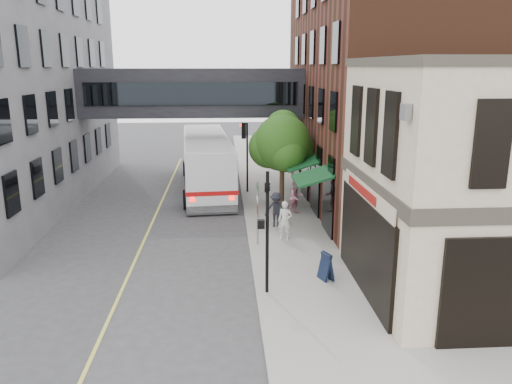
{
  "coord_description": "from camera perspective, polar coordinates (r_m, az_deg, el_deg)",
  "views": [
    {
      "loc": [
        -1.08,
        -14.7,
        8.18
      ],
      "look_at": [
        0.17,
        4.55,
        3.28
      ],
      "focal_mm": 35.0,
      "sensor_mm": 36.0,
      "label": 1
    }
  ],
  "objects": [
    {
      "name": "ground",
      "position": [
        16.86,
        0.45,
        -14.76
      ],
      "size": [
        120.0,
        120.0,
        0.0
      ],
      "primitive_type": "plane",
      "color": "#38383A",
      "rests_on": "ground"
    },
    {
      "name": "sidewalk_main",
      "position": [
        29.98,
        2.34,
        -1.43
      ],
      "size": [
        4.0,
        60.0,
        0.15
      ],
      "primitive_type": "cube",
      "color": "gray",
      "rests_on": "ground"
    },
    {
      "name": "corner_building",
      "position": [
        19.89,
        26.76,
        1.21
      ],
      "size": [
        10.19,
        8.12,
        8.45
      ],
      "color": "#BDA690",
      "rests_on": "ground"
    },
    {
      "name": "brick_building",
      "position": [
        31.71,
        17.07,
        11.5
      ],
      "size": [
        13.76,
        18.0,
        14.0
      ],
      "color": "#4A2617",
      "rests_on": "ground"
    },
    {
      "name": "skyway_bridge",
      "position": [
        32.8,
        -7.19,
        11.22
      ],
      "size": [
        14.0,
        3.18,
        3.0
      ],
      "color": "black",
      "rests_on": "ground"
    },
    {
      "name": "traffic_signal_near",
      "position": [
        17.55,
        1.2,
        -2.96
      ],
      "size": [
        0.44,
        0.22,
        4.6
      ],
      "color": "black",
      "rests_on": "sidewalk_main"
    },
    {
      "name": "traffic_signal_far",
      "position": [
        32.1,
        -1.27,
        5.58
      ],
      "size": [
        0.53,
        0.28,
        4.5
      ],
      "color": "black",
      "rests_on": "sidewalk_main"
    },
    {
      "name": "street_sign_pole",
      "position": [
        22.63,
        0.17,
        -1.76
      ],
      "size": [
        0.08,
        0.75,
        3.0
      ],
      "color": "gray",
      "rests_on": "sidewalk_main"
    },
    {
      "name": "street_tree",
      "position": [
        28.43,
        2.97,
        5.61
      ],
      "size": [
        3.8,
        3.2,
        5.6
      ],
      "color": "#382619",
      "rests_on": "sidewalk_main"
    },
    {
      "name": "lane_marking",
      "position": [
        26.31,
        -12.11,
        -4.17
      ],
      "size": [
        0.12,
        40.0,
        0.01
      ],
      "primitive_type": "cube",
      "color": "#D8CC4C",
      "rests_on": "ground"
    },
    {
      "name": "bus",
      "position": [
        33.87,
        -5.69,
        3.67
      ],
      "size": [
        4.0,
        13.41,
        3.56
      ],
      "color": "silver",
      "rests_on": "ground"
    },
    {
      "name": "pedestrian_a",
      "position": [
        23.61,
        3.33,
        -3.28
      ],
      "size": [
        0.76,
        0.6,
        1.84
      ],
      "primitive_type": "imported",
      "rotation": [
        0.0,
        0.0,
        -0.27
      ],
      "color": "silver",
      "rests_on": "sidewalk_main"
    },
    {
      "name": "pedestrian_b",
      "position": [
        27.73,
        4.61,
        -0.56
      ],
      "size": [
        1.17,
        1.11,
        1.92
      ],
      "primitive_type": "imported",
      "rotation": [
        0.0,
        0.0,
        0.57
      ],
      "color": "pink",
      "rests_on": "sidewalk_main"
    },
    {
      "name": "pedestrian_c",
      "position": [
        25.45,
        2.32,
        -2.02
      ],
      "size": [
        1.22,
        0.77,
        1.8
      ],
      "primitive_type": "imported",
      "rotation": [
        0.0,
        0.0,
        -0.09
      ],
      "color": "black",
      "rests_on": "sidewalk_main"
    },
    {
      "name": "newspaper_box",
      "position": [
        26.03,
        3.01,
        -2.76
      ],
      "size": [
        0.42,
        0.37,
        0.84
      ],
      "primitive_type": "cube",
      "rotation": [
        0.0,
        0.0,
        0.01
      ],
      "color": "#135416",
      "rests_on": "sidewalk_main"
    },
    {
      "name": "sandwich_board",
      "position": [
        19.55,
        8.02,
        -8.41
      ],
      "size": [
        0.58,
        0.71,
        1.08
      ],
      "primitive_type": "cube",
      "rotation": [
        0.0,
        0.0,
        0.38
      ],
      "color": "black",
      "rests_on": "sidewalk_main"
    }
  ]
}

